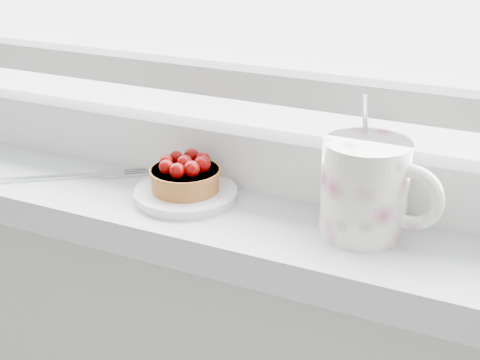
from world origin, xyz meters
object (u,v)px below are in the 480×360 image
Objects in this scene: raspberry_tart at (185,175)px; fork at (73,176)px; floral_mug at (368,187)px; saucer at (186,194)px.

fork is (-0.16, -0.01, -0.03)m from raspberry_tart.
floral_mug is at bearing 1.97° from fork.
floral_mug is (0.22, 0.01, 0.02)m from raspberry_tart.
saucer is 1.46× the size of raspberry_tart.
saucer is at bearing 2.31° from fork.
raspberry_tart is at bearing -178.31° from floral_mug.
saucer reaches higher than fork.
saucer is 0.22m from floral_mug.
raspberry_tart is at bearing 2.32° from fork.
floral_mug is 0.89× the size of fork.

